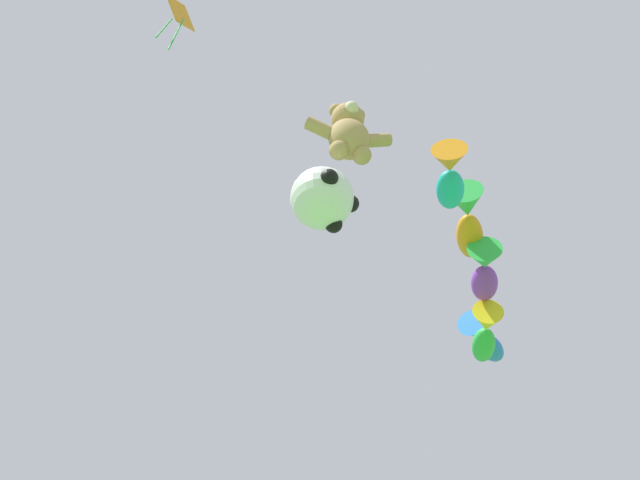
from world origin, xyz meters
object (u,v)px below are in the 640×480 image
soccer_ball_kite (323,199)px  diamond_kite (178,17)px  fish_kite_teal (450,175)px  fish_kite_tangerine (468,220)px  fish_kite_cobalt (483,339)px  fish_kite_violet (484,271)px  fish_kite_emerald (485,333)px  teddy_bear_kite (349,132)px

soccer_ball_kite → diamond_kite: diamond_kite is taller
fish_kite_teal → diamond_kite: 6.74m
fish_kite_tangerine → fish_kite_cobalt: fish_kite_cobalt is taller
fish_kite_tangerine → fish_kite_violet: fish_kite_tangerine is taller
fish_kite_emerald → diamond_kite: size_ratio=1.03×
diamond_kite → fish_kite_violet: bearing=21.6°
teddy_bear_kite → soccer_ball_kite: size_ratio=1.50×
fish_kite_teal → fish_kite_tangerine: (1.32, 1.60, 0.77)m
fish_kite_teal → fish_kite_tangerine: size_ratio=0.71×
fish_kite_tangerine → diamond_kite: diamond_kite is taller
fish_kite_emerald → fish_kite_cobalt: bearing=57.8°
soccer_ball_kite → fish_kite_violet: fish_kite_violet is taller
fish_kite_emerald → fish_kite_teal: bearing=-123.2°
fish_kite_tangerine → fish_kite_emerald: 3.39m
fish_kite_teal → fish_kite_emerald: fish_kite_teal is taller
fish_kite_emerald → diamond_kite: (-8.83, -4.99, 3.33)m
fish_kite_violet → diamond_kite: (-8.02, -3.17, 2.92)m
fish_kite_cobalt → fish_kite_emerald: bearing=-122.2°
fish_kite_emerald → diamond_kite: diamond_kite is taller
diamond_kite → fish_kite_cobalt: bearing=33.4°
fish_kite_teal → fish_kite_cobalt: fish_kite_cobalt is taller
teddy_bear_kite → soccer_ball_kite: teddy_bear_kite is taller
teddy_bear_kite → fish_kite_emerald: bearing=44.3°
soccer_ball_kite → fish_kite_violet: size_ratio=0.56×
soccer_ball_kite → fish_kite_violet: 6.05m
soccer_ball_kite → fish_kite_emerald: size_ratio=0.48×
fish_kite_violet → fish_kite_teal: bearing=-128.7°
teddy_bear_kite → diamond_kite: size_ratio=0.74×
teddy_bear_kite → fish_kite_violet: 5.40m
fish_kite_tangerine → fish_kite_emerald: (1.59, 2.84, -0.94)m
teddy_bear_kite → fish_kite_violet: bearing=36.3°
fish_kite_teal → fish_kite_emerald: 5.31m
soccer_ball_kite → fish_kite_teal: 3.33m
teddy_bear_kite → diamond_kite: bearing=179.8°
fish_kite_teal → fish_kite_tangerine: fish_kite_tangerine is taller
soccer_ball_kite → fish_kite_violet: bearing=32.0°
teddy_bear_kite → fish_kite_cobalt: (6.03, 6.42, 0.94)m
soccer_ball_kite → fish_kite_emerald: bearing=40.8°
teddy_bear_kite → fish_kite_tangerine: fish_kite_tangerine is taller
soccer_ball_kite → fish_kite_emerald: fish_kite_emerald is taller
fish_kite_emerald → fish_kite_cobalt: 1.92m
teddy_bear_kite → fish_kite_teal: (2.23, 0.57, 0.16)m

